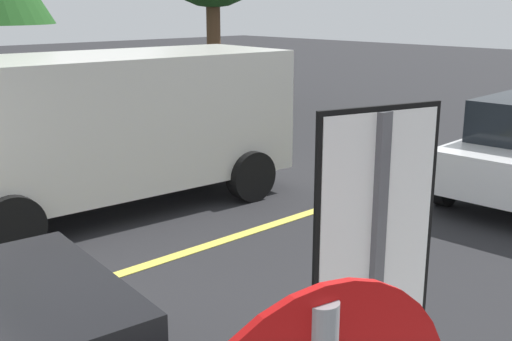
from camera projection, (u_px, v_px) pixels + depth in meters
lane_marking_centre at (157, 262)px, 7.18m from camera, size 28.00×0.16×0.01m
speed_limit_sign at (372, 300)px, 2.42m from camera, size 0.52×0.16×2.52m
white_van at (107, 122)px, 8.82m from camera, size 5.33×2.55×2.20m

